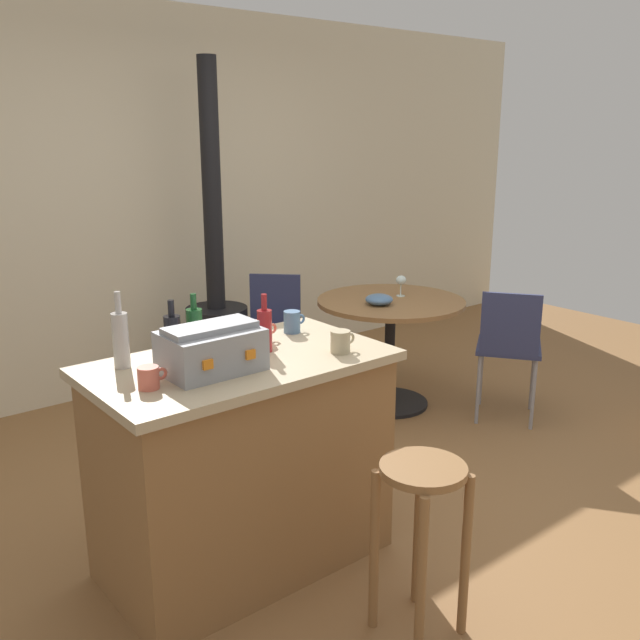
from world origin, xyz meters
TOP-DOWN VIEW (x-y plane):
  - ground_plane at (0.00, 0.00)m, footprint 8.80×8.80m
  - back_wall at (0.00, 2.36)m, footprint 8.00×0.10m
  - kitchen_island at (-0.74, -0.04)m, footprint 1.23×0.70m
  - wooden_stool at (-0.47, -0.83)m, footprint 0.32×0.32m
  - dining_table at (1.03, 0.87)m, footprint 0.99×0.99m
  - folding_chair_near at (1.43, 0.19)m, footprint 0.56×0.56m
  - folding_chair_far at (0.50, 1.49)m, footprint 0.57×0.57m
  - wood_stove at (0.26, 1.85)m, footprint 0.44×0.45m
  - toolbox at (-0.90, -0.10)m, footprint 0.37×0.27m
  - bottle_0 at (-0.60, -0.02)m, footprint 0.06×0.06m
  - bottle_1 at (-0.93, 0.16)m, footprint 0.07×0.07m
  - bottle_2 at (-1.15, 0.16)m, footprint 0.06×0.06m
  - bottle_3 at (-0.81, 0.20)m, footprint 0.07×0.07m
  - cup_0 at (-0.53, 0.10)m, footprint 0.12×0.09m
  - cup_1 at (-0.36, -0.23)m, footprint 0.12×0.08m
  - cup_2 at (-1.17, -0.12)m, footprint 0.11×0.08m
  - cup_3 at (-0.34, 0.13)m, footprint 0.11×0.08m
  - wine_glass at (1.16, 0.90)m, footprint 0.07×0.07m
  - serving_bowl at (0.88, 0.82)m, footprint 0.18×0.18m

SIDE VIEW (x-z plane):
  - ground_plane at x=0.00m, z-range 0.00..0.00m
  - kitchen_island at x=-0.74m, z-range 0.00..0.94m
  - wooden_stool at x=-0.47m, z-range 0.15..0.83m
  - folding_chair_far at x=0.50m, z-range 0.08..0.95m
  - folding_chair_near at x=1.43m, z-range 0.09..0.97m
  - wood_stove at x=0.26m, z-range -0.62..1.70m
  - dining_table at x=1.03m, z-range 0.20..0.95m
  - serving_bowl at x=0.88m, z-range 0.75..0.82m
  - wine_glass at x=1.16m, z-range 0.78..0.93m
  - cup_2 at x=-1.17m, z-range 0.94..1.02m
  - cup_0 at x=-0.53m, z-range 0.94..1.04m
  - cup_1 at x=-0.36m, z-range 0.94..1.04m
  - cup_3 at x=-0.34m, z-range 0.94..1.04m
  - toolbox at x=-0.90m, z-range 0.94..1.12m
  - bottle_1 at x=-0.93m, z-range 0.91..1.15m
  - bottle_3 at x=-0.81m, z-range 0.91..1.15m
  - bottle_0 at x=-0.60m, z-range 0.91..1.16m
  - bottle_2 at x=-1.15m, z-range 0.90..1.21m
  - back_wall at x=0.00m, z-range 0.00..2.70m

